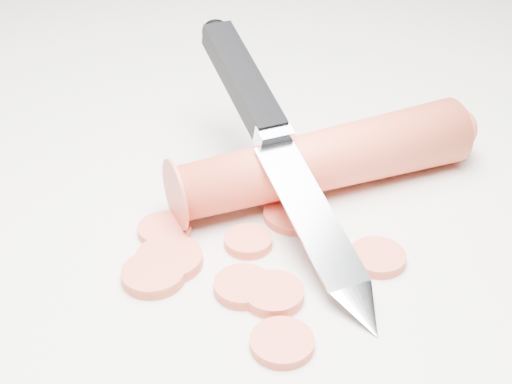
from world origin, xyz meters
The scene contains 12 objects.
ground centered at (0.00, 0.00, 0.00)m, with size 2.40×2.40×0.00m, color silver.
carrot centered at (-0.01, 0.05, 0.02)m, with size 0.04×0.04×0.20m, color #E8472A.
carrot_slice_0 centered at (-0.04, -0.08, 0.00)m, with size 0.04×0.04×0.01m, color #DA4F39.
carrot_slice_1 centered at (-0.04, -0.06, 0.00)m, with size 0.04×0.04×0.01m, color #DA4F39.
carrot_slice_2 centered at (0.06, 0.00, 0.00)m, with size 0.03×0.03×0.01m, color #DA4F39.
carrot_slice_3 centered at (-0.01, -0.03, 0.00)m, with size 0.03×0.03×0.01m, color #DA4F39.
carrot_slice_4 centered at (0.01, -0.06, 0.00)m, with size 0.03×0.03×0.01m, color #DA4F39.
carrot_slice_5 centered at (-0.01, 0.01, 0.00)m, with size 0.04×0.04×0.01m, color #DA4F39.
carrot_slice_6 centered at (0.02, -0.06, 0.00)m, with size 0.03×0.03×0.01m, color #DA4F39.
carrot_slice_7 centered at (-0.06, -0.04, 0.00)m, with size 0.03×0.03×0.01m, color #DA4F39.
carrot_slice_8 centered at (0.05, -0.08, 0.00)m, with size 0.03×0.03×0.01m, color #DA4F39.
kitchen_knife centered at (-0.02, 0.02, 0.05)m, with size 0.22×0.16×0.09m, color silver, non-canonical shape.
Camera 1 is at (0.18, -0.30, 0.27)m, focal length 50.00 mm.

